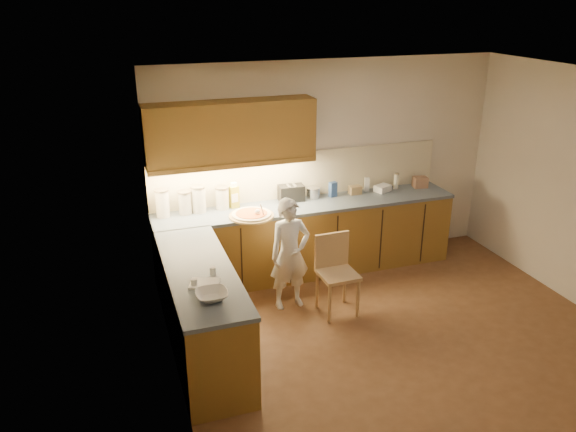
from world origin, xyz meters
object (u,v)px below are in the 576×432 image
object	(u,v)px
pizza_on_board	(252,215)
wooden_chair	(335,268)
oil_jug	(234,196)
toaster	(291,193)
child	(290,254)

from	to	relation	value
pizza_on_board	wooden_chair	size ratio (longest dim) A/B	0.58
wooden_chair	oil_jug	distance (m)	1.52
oil_jug	toaster	bearing A→B (deg)	0.33
pizza_on_board	oil_jug	size ratio (longest dim) A/B	1.66
pizza_on_board	toaster	size ratio (longest dim) A/B	1.63
oil_jug	wooden_chair	bearing A→B (deg)	-53.34
pizza_on_board	wooden_chair	distance (m)	1.15
child	oil_jug	size ratio (longest dim) A/B	4.09
wooden_chair	pizza_on_board	bearing A→B (deg)	132.03
toaster	child	bearing A→B (deg)	-106.63
wooden_chair	toaster	world-z (taller)	toaster
wooden_chair	oil_jug	bearing A→B (deg)	125.37
pizza_on_board	oil_jug	distance (m)	0.40
child	wooden_chair	bearing A→B (deg)	-32.96
pizza_on_board	oil_jug	world-z (taller)	oil_jug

